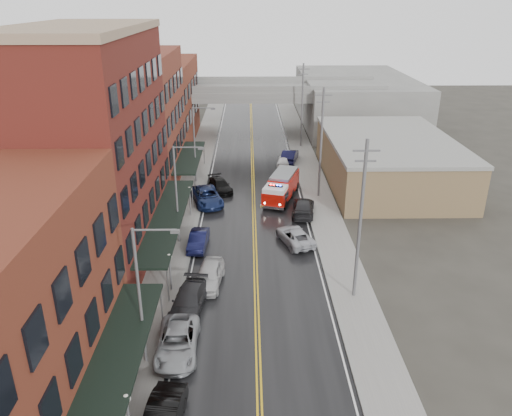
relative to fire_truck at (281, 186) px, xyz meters
name	(u,v)px	position (x,y,z in m)	size (l,w,h in m)	color
road	(254,215)	(-3.01, -4.40, -1.47)	(11.00, 160.00, 0.02)	black
sidewalk_left	(182,215)	(-10.31, -4.40, -1.41)	(3.00, 160.00, 0.15)	slate
sidewalk_right	(326,214)	(4.29, -4.40, -1.41)	(3.00, 160.00, 0.15)	slate
curb_left	(198,215)	(-8.66, -4.40, -1.41)	(0.30, 160.00, 0.15)	gray
curb_right	(310,214)	(2.64, -4.40, -1.41)	(0.30, 160.00, 0.15)	gray
brick_building_b	(91,150)	(-16.31, -11.40, 7.52)	(9.00, 20.00, 18.00)	#521B15
brick_building_c	(137,119)	(-16.31, 6.10, 6.02)	(9.00, 15.00, 15.00)	brown
brick_building_far	(162,103)	(-16.31, 23.60, 4.52)	(9.00, 20.00, 12.00)	brown
tan_building	(388,161)	(12.99, 5.60, 1.02)	(14.00, 22.00, 5.00)	olive
right_far_block	(355,100)	(14.99, 35.60, 2.52)	(18.00, 30.00, 8.00)	slate
awning_0	(113,368)	(-10.50, -30.40, 1.50)	(2.60, 16.00, 3.09)	black
awning_1	(168,217)	(-10.50, -11.40, 1.51)	(2.60, 18.00, 3.09)	black
awning_2	(190,157)	(-10.50, 6.10, 1.50)	(2.60, 13.00, 3.09)	black
globe_lamp_0	(127,408)	(-9.41, -32.40, 0.83)	(0.44, 0.44, 3.12)	#59595B
globe_lamp_1	(170,264)	(-9.41, -18.40, 0.83)	(0.44, 0.44, 3.12)	#59595B
globe_lamp_2	(190,195)	(-9.41, -4.40, 0.83)	(0.44, 0.44, 3.12)	#59595B
street_lamp_0	(143,289)	(-9.56, -26.40, 3.70)	(2.64, 0.22, 9.00)	#59595B
street_lamp_1	(179,189)	(-9.56, -10.40, 3.70)	(2.64, 0.22, 9.00)	#59595B
street_lamp_2	(196,140)	(-9.56, 5.60, 3.70)	(2.64, 0.22, 9.00)	#59595B
utility_pole_0	(360,219)	(4.19, -19.40, 4.82)	(1.80, 0.24, 12.00)	#59595B
utility_pole_1	(321,142)	(4.19, 0.60, 4.82)	(1.80, 0.24, 12.00)	#59595B
utility_pole_2	(302,104)	(4.19, 20.60, 4.82)	(1.80, 0.24, 12.00)	#59595B
overpass	(252,98)	(-3.01, 27.60, 4.50)	(40.00, 10.00, 7.50)	slate
fire_truck	(281,186)	(0.00, 0.00, 0.00)	(4.70, 7.87, 2.74)	#9B0D07
parked_car_left_2	(177,342)	(-8.01, -25.46, -0.73)	(2.50, 5.42, 1.51)	#919498
parked_car_left_3	(189,301)	(-7.79, -20.93, -0.72)	(2.14, 5.26, 1.53)	#242427
parked_car_left_4	(209,275)	(-6.61, -17.50, -0.66)	(1.94, 4.83, 1.64)	#B9B9B9
parked_car_left_5	(198,240)	(-8.01, -11.33, -0.78)	(1.48, 4.26, 1.40)	black
parked_car_left_6	(207,196)	(-8.01, -1.20, -0.65)	(2.76, 5.98, 1.66)	#14204C
parked_car_left_7	(220,185)	(-6.78, 2.56, -0.80)	(1.93, 4.74, 1.38)	black
parked_car_right_0	(295,236)	(0.59, -10.60, -0.80)	(2.29, 4.96, 1.38)	#ACAEB4
parked_car_right_1	(303,207)	(1.99, -4.19, -0.71)	(2.18, 5.36, 1.56)	black
parked_car_right_2	(283,161)	(1.05, 11.80, -0.81)	(1.59, 3.94, 1.34)	white
parked_car_right_3	(290,156)	(1.99, 13.40, -0.64)	(1.78, 5.10, 1.68)	black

